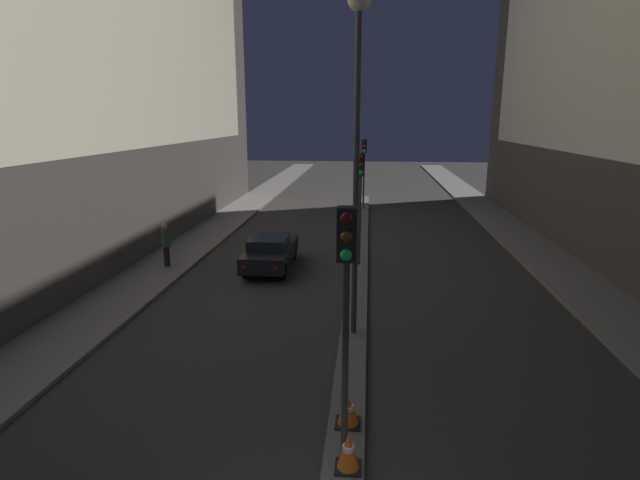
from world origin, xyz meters
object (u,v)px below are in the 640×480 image
at_px(traffic_cone_far, 348,410).
at_px(car_left_lane, 270,251).
at_px(street_lamp, 357,99).
at_px(traffic_light_near, 346,280).
at_px(traffic_cone_near, 348,451).
at_px(pedestrian_on_left_sidewalk, 166,243).
at_px(traffic_light_mid, 360,184).
at_px(traffic_light_far, 364,158).

xyz_separation_m(traffic_cone_far, car_left_lane, (-3.66, 10.67, 0.29)).
bearing_deg(traffic_cone_far, street_lamp, 90.42).
bearing_deg(traffic_cone_far, traffic_light_near, -91.88).
height_order(traffic_cone_near, pedestrian_on_left_sidewalk, pedestrian_on_left_sidewalk).
xyz_separation_m(street_lamp, pedestrian_on_left_sidewalk, (-7.87, 5.83, -5.46)).
bearing_deg(street_lamp, traffic_light_mid, 90.00).
xyz_separation_m(street_lamp, traffic_cone_far, (0.03, -4.38, -6.10)).
xyz_separation_m(traffic_light_mid, traffic_light_far, (0.00, 13.03, 0.00)).
relative_size(traffic_light_far, car_left_lane, 1.06).
relative_size(traffic_light_near, street_lamp, 0.51).
height_order(traffic_light_near, car_left_lane, traffic_light_near).
height_order(traffic_cone_far, car_left_lane, car_left_lane).
distance_m(traffic_light_far, street_lamp, 20.02).
xyz_separation_m(traffic_light_far, pedestrian_on_left_sidewalk, (-7.87, -13.95, -2.40)).
bearing_deg(pedestrian_on_left_sidewalk, car_left_lane, 6.16).
distance_m(traffic_light_mid, traffic_cone_near, 12.80).
distance_m(traffic_cone_near, car_left_lane, 12.54).
xyz_separation_m(traffic_cone_far, pedestrian_on_left_sidewalk, (-7.90, 10.21, 0.64)).
height_order(street_lamp, traffic_cone_near, street_lamp).
xyz_separation_m(traffic_cone_near, pedestrian_on_left_sidewalk, (-7.96, 11.51, 0.60)).
height_order(street_lamp, traffic_cone_far, street_lamp).
bearing_deg(traffic_cone_near, pedestrian_on_left_sidewalk, 124.66).
relative_size(traffic_light_far, traffic_cone_far, 7.25).
distance_m(traffic_light_near, pedestrian_on_left_sidewalk, 13.89).
xyz_separation_m(traffic_light_mid, traffic_cone_near, (0.09, -12.44, -3.00)).
bearing_deg(traffic_cone_near, traffic_light_near, 105.26).
relative_size(traffic_light_near, traffic_cone_far, 7.25).
bearing_deg(traffic_light_mid, traffic_light_near, -90.00).
xyz_separation_m(traffic_light_near, traffic_cone_far, (0.03, 0.97, -3.04)).
distance_m(traffic_light_near, traffic_light_mid, 12.11).
distance_m(traffic_light_mid, street_lamp, 7.41).
height_order(traffic_light_near, street_lamp, street_lamp).
bearing_deg(pedestrian_on_left_sidewalk, traffic_light_far, 60.57).
distance_m(traffic_light_mid, traffic_light_far, 13.03).
relative_size(traffic_light_far, street_lamp, 0.51).
height_order(traffic_light_mid, traffic_cone_near, traffic_light_mid).
height_order(traffic_light_near, traffic_light_far, same).
bearing_deg(street_lamp, traffic_cone_near, -89.09).
bearing_deg(traffic_light_near, street_lamp, 90.00).
bearing_deg(traffic_light_far, street_lamp, -90.00).
relative_size(traffic_light_far, traffic_cone_near, 6.46).
bearing_deg(traffic_light_near, traffic_light_mid, 90.00).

